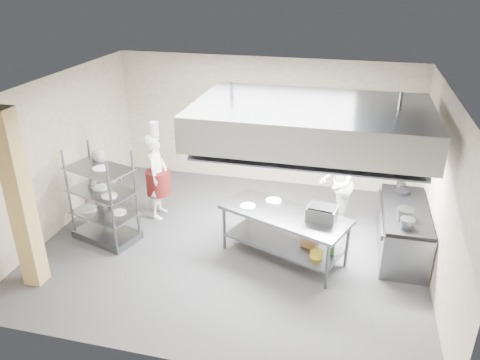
% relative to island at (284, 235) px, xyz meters
% --- Properties ---
extents(floor, '(7.00, 7.00, 0.00)m').
position_rel_island_xyz_m(floor, '(-1.00, 0.20, -0.46)').
color(floor, '#28282A').
rests_on(floor, ground).
extents(ceiling, '(7.00, 7.00, 0.00)m').
position_rel_island_xyz_m(ceiling, '(-1.00, 0.20, 2.54)').
color(ceiling, silver).
rests_on(ceiling, wall_back).
extents(wall_back, '(7.00, 0.00, 7.00)m').
position_rel_island_xyz_m(wall_back, '(-1.00, 3.20, 1.04)').
color(wall_back, gray).
rests_on(wall_back, ground).
extents(wall_left, '(0.00, 6.00, 6.00)m').
position_rel_island_xyz_m(wall_left, '(-4.50, 0.20, 1.04)').
color(wall_left, gray).
rests_on(wall_left, ground).
extents(wall_right, '(0.00, 6.00, 6.00)m').
position_rel_island_xyz_m(wall_right, '(2.50, 0.20, 1.04)').
color(wall_right, gray).
rests_on(wall_right, ground).
extents(column, '(0.30, 0.30, 3.00)m').
position_rel_island_xyz_m(column, '(-3.90, -1.70, 1.04)').
color(column, tan).
rests_on(column, floor).
extents(exhaust_hood, '(4.00, 2.50, 0.60)m').
position_rel_island_xyz_m(exhaust_hood, '(0.30, 0.60, 1.94)').
color(exhaust_hood, gray).
rests_on(exhaust_hood, ceiling).
extents(hood_strip_a, '(1.60, 0.12, 0.04)m').
position_rel_island_xyz_m(hood_strip_a, '(-0.60, 0.60, 1.62)').
color(hood_strip_a, white).
rests_on(hood_strip_a, exhaust_hood).
extents(hood_strip_b, '(1.60, 0.12, 0.04)m').
position_rel_island_xyz_m(hood_strip_b, '(1.20, 0.60, 1.62)').
color(hood_strip_b, white).
rests_on(hood_strip_b, exhaust_hood).
extents(wall_shelf, '(1.50, 0.28, 0.04)m').
position_rel_island_xyz_m(wall_shelf, '(0.80, 3.04, 1.04)').
color(wall_shelf, gray).
rests_on(wall_shelf, wall_back).
extents(island, '(2.43, 1.70, 0.91)m').
position_rel_island_xyz_m(island, '(0.00, 0.00, 0.00)').
color(island, gray).
rests_on(island, floor).
extents(island_worktop, '(2.43, 1.70, 0.06)m').
position_rel_island_xyz_m(island_worktop, '(0.00, 0.00, 0.42)').
color(island_worktop, gray).
rests_on(island_worktop, island).
extents(island_undershelf, '(2.23, 1.55, 0.04)m').
position_rel_island_xyz_m(island_undershelf, '(-0.00, 0.00, -0.16)').
color(island_undershelf, slate).
rests_on(island_undershelf, island).
extents(pass_rack, '(1.37, 1.03, 1.82)m').
position_rel_island_xyz_m(pass_rack, '(-3.41, -0.18, 0.45)').
color(pass_rack, slate).
rests_on(pass_rack, floor).
extents(cooking_range, '(0.80, 2.00, 0.84)m').
position_rel_island_xyz_m(cooking_range, '(2.08, 0.70, -0.04)').
color(cooking_range, slate).
rests_on(cooking_range, floor).
extents(range_top, '(0.78, 1.96, 0.06)m').
position_rel_island_xyz_m(range_top, '(2.08, 0.70, 0.41)').
color(range_top, black).
rests_on(range_top, cooking_range).
extents(chef_head, '(0.51, 0.71, 1.80)m').
position_rel_island_xyz_m(chef_head, '(-2.79, 0.92, 0.45)').
color(chef_head, silver).
rests_on(chef_head, floor).
extents(chef_line, '(0.72, 0.91, 1.86)m').
position_rel_island_xyz_m(chef_line, '(0.81, 1.43, 0.48)').
color(chef_line, white).
rests_on(chef_line, floor).
extents(chef_plating, '(0.63, 1.05, 1.68)m').
position_rel_island_xyz_m(chef_plating, '(-3.60, 0.21, 0.39)').
color(chef_plating, silver).
rests_on(chef_plating, floor).
extents(griddle, '(0.53, 0.45, 0.23)m').
position_rel_island_xyz_m(griddle, '(0.64, -0.09, 0.57)').
color(griddle, slate).
rests_on(griddle, island_worktop).
extents(wicker_basket, '(0.33, 0.28, 0.12)m').
position_rel_island_xyz_m(wicker_basket, '(0.47, -0.03, -0.07)').
color(wicker_basket, brown).
rests_on(wicker_basket, island_undershelf).
extents(stockpot, '(0.29, 0.29, 0.20)m').
position_rel_island_xyz_m(stockpot, '(2.01, 0.29, 0.54)').
color(stockpot, gray).
rests_on(stockpot, range_top).
extents(plate_stack, '(0.28, 0.28, 0.05)m').
position_rel_island_xyz_m(plate_stack, '(-3.41, -0.18, 0.13)').
color(plate_stack, white).
rests_on(plate_stack, pass_rack).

